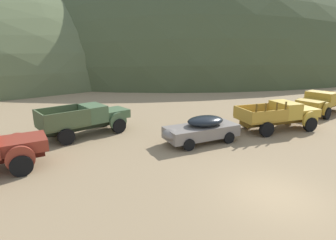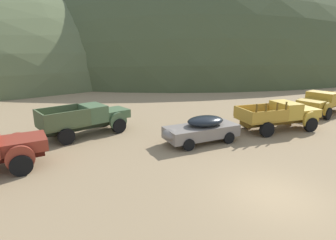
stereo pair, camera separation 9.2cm
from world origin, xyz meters
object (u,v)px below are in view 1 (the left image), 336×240
at_px(truck_weathered_green, 91,119).
at_px(truck_mustard, 321,102).
at_px(car_primer_gray, 200,129).
at_px(truck_faded_yellow, 283,115).

height_order(truck_weathered_green, truck_mustard, truck_weathered_green).
distance_m(car_primer_gray, truck_faded_yellow, 6.61).
bearing_deg(truck_mustard, car_primer_gray, -6.20).
height_order(truck_weathered_green, truck_faded_yellow, truck_faded_yellow).
bearing_deg(car_primer_gray, truck_faded_yellow, 178.55).
height_order(car_primer_gray, truck_faded_yellow, truck_faded_yellow).
bearing_deg(truck_weathered_green, car_primer_gray, -54.58).
xyz_separation_m(truck_faded_yellow, truck_mustard, (6.17, 2.16, 0.01)).
bearing_deg(truck_mustard, truck_weathered_green, -22.34).
height_order(car_primer_gray, truck_mustard, truck_mustard).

